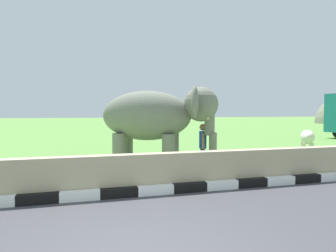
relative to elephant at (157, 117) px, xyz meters
name	(u,v)px	position (x,y,z in m)	size (l,w,h in m)	color
striped_curb	(100,194)	(-2.08, -2.79, -1.77)	(16.20, 0.20, 0.24)	white
barrier_parapet	(189,171)	(0.27, -2.49, -1.39)	(28.00, 0.36, 1.00)	tan
elephant	(157,117)	(0.00, 0.00, 0.00)	(4.01, 3.30, 2.90)	slate
person_handler	(203,145)	(1.54, -0.38, -0.97)	(0.36, 0.66, 1.66)	navy
cow_near	(308,137)	(7.70, 1.63, -1.02)	(1.45, 1.78, 1.23)	beige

